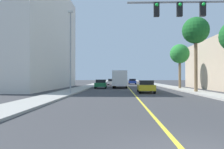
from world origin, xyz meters
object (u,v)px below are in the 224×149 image
Objects in this scene: traffic_signal_mast at (217,23)px; palm_mid at (196,31)px; palm_far at (180,54)px; car_white at (112,82)px; car_blue at (132,81)px; car_green at (101,84)px; delivery_truck at (120,79)px; street_lamp at (70,48)px; car_yellow at (146,86)px.

palm_mid is at bearing 75.96° from traffic_signal_mast.
car_white is at bearing 124.55° from palm_far.
palm_mid reaches higher than car_blue.
car_green is 3.70m from delivery_truck.
traffic_signal_mast reaches higher than car_blue.
traffic_signal_mast is at bearing -85.76° from car_blue.
delivery_truck is at bearing 159.17° from palm_far.
car_blue is 0.98× the size of car_green.
car_green is (-12.09, 10.16, -6.50)m from palm_mid.
car_green is at bearing 111.04° from traffic_signal_mast.
palm_mid is 31.77m from car_blue.
street_lamp is 1.29× the size of palm_far.
car_green is at bearing 123.01° from car_yellow.
palm_far is at bearing 54.50° from car_yellow.
street_lamp reaches higher than car_blue.
palm_far is at bearing -73.82° from car_blue.
street_lamp is at bearing -159.67° from car_yellow.
street_lamp is 1.00× the size of palm_mid.
traffic_signal_mast is 1.86× the size of car_green.
car_blue is (-2.48, 43.46, -4.28)m from traffic_signal_mast.
traffic_signal_mast is 25.49m from delivery_truck.
palm_mid is 1.28× the size of palm_far.
traffic_signal_mast reaches higher than car_yellow.
street_lamp is at bearing 137.71° from traffic_signal_mast.
car_blue is at bearing 82.41° from delivery_truck.
palm_far is 11.35m from car_yellow.
car_blue is 8.00m from car_white.
traffic_signal_mast is 14.90m from street_lamp.
car_white is (-7.51, 37.25, -4.28)m from traffic_signal_mast.
car_blue is at bearing 91.29° from car_yellow.
palm_mid is at bearing -51.11° from delivery_truck.
palm_far is at bearing 80.34° from traffic_signal_mast.
palm_mid is (14.24, 2.86, 2.26)m from street_lamp.
car_white is (-11.11, 16.13, -4.67)m from palm_far.
car_white is at bearing 82.66° from street_lamp.
car_yellow is 24.87m from car_white.
street_lamp reaches higher than traffic_signal_mast.
delivery_truck reaches higher than car_yellow.
palm_mid is 1.11× the size of delivery_truck.
street_lamp reaches higher than palm_mid.
palm_mid is 27.40m from car_white.
traffic_signal_mast is 0.90× the size of street_lamp.
delivery_truck is (-5.62, 24.62, -3.46)m from traffic_signal_mast.
street_lamp is at bearing 79.33° from car_green.
palm_far reaches higher than car_white.
car_white is (-4.86, 24.39, -0.02)m from car_yellow.
car_green is (-8.87, 23.05, -4.29)m from traffic_signal_mast.
street_lamp is 2.06× the size of car_green.
street_lamp is 34.77m from car_blue.
car_white is at bearing 113.78° from palm_mid.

